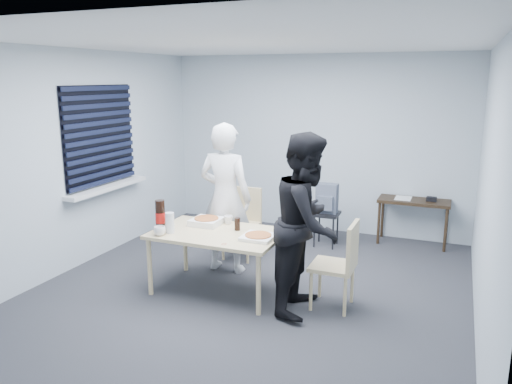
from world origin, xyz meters
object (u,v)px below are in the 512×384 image
at_px(dining_table, 218,237).
at_px(mug_b, 228,220).
at_px(person_white, 225,198).
at_px(side_table, 414,205).
at_px(chair_far, 243,217).
at_px(backpack, 327,199).
at_px(mug_a, 160,231).
at_px(person_black, 307,223).
at_px(chair_right, 341,260).
at_px(stool, 326,220).
at_px(soda_bottle, 160,216).

relative_size(dining_table, mug_b, 13.61).
height_order(person_white, side_table, person_white).
bearing_deg(mug_b, person_white, 121.42).
distance_m(chair_far, side_table, 2.38).
height_order(backpack, mug_a, backpack).
relative_size(person_black, mug_a, 14.39).
xyz_separation_m(dining_table, chair_far, (-0.19, 1.11, -0.09)).
bearing_deg(chair_right, stool, 108.70).
bearing_deg(mug_a, person_white, 70.75).
distance_m(person_white, person_black, 1.34).
xyz_separation_m(person_black, soda_bottle, (-1.58, -0.14, -0.06)).
xyz_separation_m(person_black, mug_b, (-1.02, 0.37, -0.18)).
bearing_deg(side_table, mug_a, -129.99).
bearing_deg(backpack, mug_a, -129.34).
bearing_deg(chair_far, person_black, -44.35).
distance_m(person_white, backpack, 1.59).
height_order(backpack, soda_bottle, soda_bottle).
distance_m(mug_a, soda_bottle, 0.20).
xyz_separation_m(dining_table, side_table, (1.80, 2.41, -0.05)).
distance_m(dining_table, mug_a, 0.61).
height_order(person_white, stool, person_white).
relative_size(person_black, side_table, 1.86).
relative_size(chair_far, chair_right, 1.00).
bearing_deg(dining_table, side_table, 53.31).
bearing_deg(dining_table, soda_bottle, -161.90).
relative_size(dining_table, person_black, 0.77).
height_order(side_table, stool, side_table).
bearing_deg(person_white, stool, -124.25).
bearing_deg(backpack, chair_far, -149.97).
relative_size(chair_right, person_white, 0.50).
distance_m(chair_right, person_white, 1.63).
height_order(side_table, soda_bottle, soda_bottle).
bearing_deg(chair_far, chair_right, -34.35).
xyz_separation_m(side_table, soda_bottle, (-2.38, -2.60, 0.27)).
height_order(person_white, mug_b, person_white).
xyz_separation_m(mug_a, mug_b, (0.48, 0.65, -0.00)).
xyz_separation_m(person_white, mug_b, (0.16, -0.26, -0.18)).
relative_size(chair_far, mug_a, 7.24).
height_order(chair_far, person_black, person_black).
distance_m(dining_table, mug_b, 0.34).
relative_size(dining_table, mug_a, 11.07).
height_order(person_white, mug_a, person_white).
relative_size(dining_table, chair_right, 1.53).
bearing_deg(chair_right, dining_table, -176.54).
relative_size(person_white, person_black, 1.00).
bearing_deg(soda_bottle, backpack, 58.13).
xyz_separation_m(chair_right, side_table, (0.48, 2.33, 0.04)).
height_order(person_white, soda_bottle, person_white).
xyz_separation_m(stool, backpack, (0.00, -0.01, 0.31)).
distance_m(backpack, soda_bottle, 2.44).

